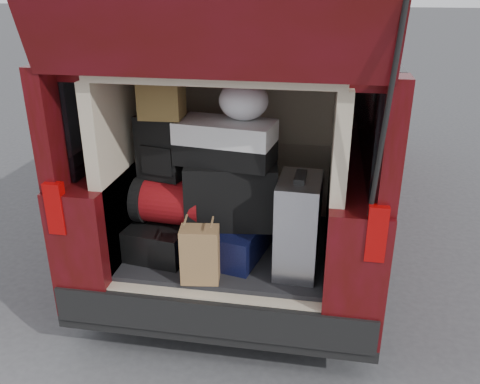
% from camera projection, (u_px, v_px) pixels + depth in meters
% --- Properties ---
extents(ground, '(80.00, 80.00, 0.00)m').
position_uv_depth(ground, '(223.00, 336.00, 3.36)').
color(ground, '#3B3B3E').
rests_on(ground, ground).
extents(minivan, '(1.90, 5.35, 2.77)m').
position_uv_depth(minivan, '(263.00, 127.00, 4.68)').
color(minivan, black).
rests_on(minivan, ground).
extents(load_floor, '(1.24, 1.05, 0.55)m').
position_uv_depth(load_floor, '(231.00, 279.00, 3.50)').
color(load_floor, black).
rests_on(load_floor, ground).
extents(black_hardshell, '(0.44, 0.56, 0.20)m').
position_uv_depth(black_hardshell, '(166.00, 235.00, 3.29)').
color(black_hardshell, black).
rests_on(black_hardshell, load_floor).
extents(navy_hardshell, '(0.50, 0.57, 0.22)m').
position_uv_depth(navy_hardshell, '(230.00, 238.00, 3.23)').
color(navy_hardshell, black).
rests_on(navy_hardshell, load_floor).
extents(silver_roller, '(0.26, 0.40, 0.58)m').
position_uv_depth(silver_roller, '(298.00, 225.00, 3.00)').
color(silver_roller, white).
rests_on(silver_roller, load_floor).
extents(kraft_bag, '(0.24, 0.17, 0.34)m').
position_uv_depth(kraft_bag, '(200.00, 255.00, 2.92)').
color(kraft_bag, '#966A44').
rests_on(kraft_bag, load_floor).
extents(red_duffel, '(0.46, 0.32, 0.28)m').
position_uv_depth(red_duffel, '(170.00, 201.00, 3.18)').
color(red_duffel, maroon).
rests_on(red_duffel, black_hardshell).
extents(black_soft_case, '(0.59, 0.40, 0.40)m').
position_uv_depth(black_soft_case, '(232.00, 193.00, 3.13)').
color(black_soft_case, black).
rests_on(black_soft_case, navy_hardshell).
extents(backpack, '(0.30, 0.22, 0.39)m').
position_uv_depth(backpack, '(161.00, 147.00, 3.10)').
color(backpack, black).
rests_on(backpack, red_duffel).
extents(twotone_duffel, '(0.61, 0.37, 0.26)m').
position_uv_depth(twotone_duffel, '(226.00, 142.00, 3.00)').
color(twotone_duffel, white).
rests_on(twotone_duffel, black_soft_case).
extents(grocery_sack_lower, '(0.25, 0.21, 0.22)m').
position_uv_depth(grocery_sack_lower, '(162.00, 99.00, 2.95)').
color(grocery_sack_lower, brown).
rests_on(grocery_sack_lower, backpack).
extents(plastic_bag_center, '(0.34, 0.32, 0.23)m').
position_uv_depth(plastic_bag_center, '(244.00, 100.00, 2.93)').
color(plastic_bag_center, white).
rests_on(plastic_bag_center, twotone_duffel).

